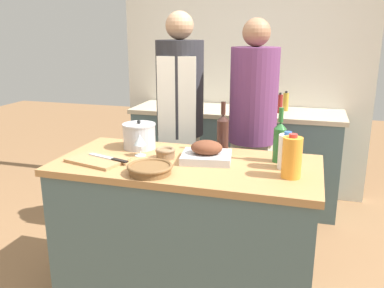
{
  "coord_description": "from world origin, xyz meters",
  "views": [
    {
      "loc": [
        0.67,
        -2.15,
        1.64
      ],
      "look_at": [
        0.0,
        0.11,
        0.98
      ],
      "focal_mm": 38.0,
      "sensor_mm": 36.0,
      "label": 1
    }
  ],
  "objects_px": {
    "roasting_pan": "(207,153)",
    "milk_jug": "(287,151)",
    "wicker_basket": "(150,169)",
    "juice_jug": "(292,157)",
    "wine_bottle_green": "(223,132)",
    "wine_bottle_dark": "(280,141)",
    "person_cook_guest": "(253,125)",
    "wine_glass_left": "(140,141)",
    "knife_chef": "(109,158)",
    "cutting_board": "(97,160)",
    "stock_pot": "(139,136)",
    "condiment_bottle_short": "(286,102)",
    "condiment_bottle_tall": "(280,104)",
    "person_cook_aproned": "(180,118)",
    "mixing_bowl": "(165,153)"
  },
  "relations": [
    {
      "from": "wicker_basket",
      "to": "mixing_bowl",
      "type": "relative_size",
      "value": 2.06
    },
    {
      "from": "roasting_pan",
      "to": "milk_jug",
      "type": "relative_size",
      "value": 1.51
    },
    {
      "from": "knife_chef",
      "to": "mixing_bowl",
      "type": "bearing_deg",
      "value": 27.6
    },
    {
      "from": "stock_pot",
      "to": "wicker_basket",
      "type": "bearing_deg",
      "value": -60.11
    },
    {
      "from": "stock_pot",
      "to": "wine_bottle_green",
      "type": "relative_size",
      "value": 0.68
    },
    {
      "from": "knife_chef",
      "to": "person_cook_aproned",
      "type": "xyz_separation_m",
      "value": [
        0.14,
        0.9,
        0.07
      ]
    },
    {
      "from": "juice_jug",
      "to": "condiment_bottle_short",
      "type": "distance_m",
      "value": 1.74
    },
    {
      "from": "roasting_pan",
      "to": "wine_bottle_dark",
      "type": "relative_size",
      "value": 1.0
    },
    {
      "from": "milk_jug",
      "to": "person_cook_aproned",
      "type": "distance_m",
      "value": 1.13
    },
    {
      "from": "wine_bottle_dark",
      "to": "knife_chef",
      "type": "bearing_deg",
      "value": -163.56
    },
    {
      "from": "person_cook_guest",
      "to": "cutting_board",
      "type": "bearing_deg",
      "value": -123.72
    },
    {
      "from": "wicker_basket",
      "to": "wine_bottle_green",
      "type": "height_order",
      "value": "wine_bottle_green"
    },
    {
      "from": "mixing_bowl",
      "to": "person_cook_guest",
      "type": "xyz_separation_m",
      "value": [
        0.41,
        0.78,
        0.02
      ]
    },
    {
      "from": "cutting_board",
      "to": "wine_bottle_dark",
      "type": "height_order",
      "value": "wine_bottle_dark"
    },
    {
      "from": "knife_chef",
      "to": "roasting_pan",
      "type": "bearing_deg",
      "value": 17.99
    },
    {
      "from": "person_cook_aproned",
      "to": "wine_bottle_dark",
      "type": "bearing_deg",
      "value": -47.26
    },
    {
      "from": "wicker_basket",
      "to": "cutting_board",
      "type": "xyz_separation_m",
      "value": [
        -0.37,
        0.1,
        -0.02
      ]
    },
    {
      "from": "mixing_bowl",
      "to": "condiment_bottle_short",
      "type": "xyz_separation_m",
      "value": [
        0.59,
        1.61,
        0.07
      ]
    },
    {
      "from": "milk_jug",
      "to": "wine_bottle_green",
      "type": "distance_m",
      "value": 0.48
    },
    {
      "from": "person_cook_aproned",
      "to": "wicker_basket",
      "type": "bearing_deg",
      "value": -90.77
    },
    {
      "from": "juice_jug",
      "to": "wine_glass_left",
      "type": "bearing_deg",
      "value": 172.04
    },
    {
      "from": "mixing_bowl",
      "to": "milk_jug",
      "type": "height_order",
      "value": "milk_jug"
    },
    {
      "from": "roasting_pan",
      "to": "milk_jug",
      "type": "distance_m",
      "value": 0.46
    },
    {
      "from": "wicker_basket",
      "to": "juice_jug",
      "type": "distance_m",
      "value": 0.75
    },
    {
      "from": "wine_bottle_dark",
      "to": "person_cook_aproned",
      "type": "distance_m",
      "value": 1.02
    },
    {
      "from": "condiment_bottle_tall",
      "to": "condiment_bottle_short",
      "type": "xyz_separation_m",
      "value": [
        0.04,
        0.12,
        -0.0
      ]
    },
    {
      "from": "cutting_board",
      "to": "knife_chef",
      "type": "relative_size",
      "value": 1.28
    },
    {
      "from": "cutting_board",
      "to": "wine_glass_left",
      "type": "distance_m",
      "value": 0.28
    },
    {
      "from": "wine_glass_left",
      "to": "knife_chef",
      "type": "xyz_separation_m",
      "value": [
        -0.13,
        -0.16,
        -0.07
      ]
    },
    {
      "from": "condiment_bottle_short",
      "to": "wine_glass_left",
      "type": "bearing_deg",
      "value": -115.25
    },
    {
      "from": "roasting_pan",
      "to": "cutting_board",
      "type": "relative_size",
      "value": 0.86
    },
    {
      "from": "wicker_basket",
      "to": "milk_jug",
      "type": "relative_size",
      "value": 1.17
    },
    {
      "from": "roasting_pan",
      "to": "wine_glass_left",
      "type": "bearing_deg",
      "value": -177.5
    },
    {
      "from": "stock_pot",
      "to": "person_cook_guest",
      "type": "distance_m",
      "value": 0.9
    },
    {
      "from": "roasting_pan",
      "to": "mixing_bowl",
      "type": "bearing_deg",
      "value": -174.73
    },
    {
      "from": "knife_chef",
      "to": "person_cook_aproned",
      "type": "bearing_deg",
      "value": 81.01
    },
    {
      "from": "wine_bottle_green",
      "to": "knife_chef",
      "type": "relative_size",
      "value": 1.09
    },
    {
      "from": "wine_bottle_dark",
      "to": "person_cook_guest",
      "type": "bearing_deg",
      "value": 110.85
    },
    {
      "from": "wine_bottle_dark",
      "to": "wicker_basket",
      "type": "bearing_deg",
      "value": -147.79
    },
    {
      "from": "condiment_bottle_short",
      "to": "person_cook_aproned",
      "type": "xyz_separation_m",
      "value": [
        -0.74,
        -0.86,
        -0.02
      ]
    },
    {
      "from": "stock_pot",
      "to": "wine_bottle_dark",
      "type": "distance_m",
      "value": 0.9
    },
    {
      "from": "roasting_pan",
      "to": "wicker_basket",
      "type": "bearing_deg",
      "value": -128.02
    },
    {
      "from": "roasting_pan",
      "to": "condiment_bottle_tall",
      "type": "xyz_separation_m",
      "value": [
        0.3,
        1.47,
        0.06
      ]
    },
    {
      "from": "condiment_bottle_tall",
      "to": "person_cook_aproned",
      "type": "bearing_deg",
      "value": -133.05
    },
    {
      "from": "cutting_board",
      "to": "roasting_pan",
      "type": "bearing_deg",
      "value": 17.9
    },
    {
      "from": "stock_pot",
      "to": "condiment_bottle_short",
      "type": "xyz_separation_m",
      "value": [
        0.83,
        1.45,
        0.03
      ]
    },
    {
      "from": "wicker_basket",
      "to": "wine_bottle_green",
      "type": "relative_size",
      "value": 0.78
    },
    {
      "from": "wine_bottle_green",
      "to": "condiment_bottle_tall",
      "type": "height_order",
      "value": "wine_bottle_green"
    },
    {
      "from": "wine_bottle_green",
      "to": "person_cook_guest",
      "type": "relative_size",
      "value": 0.18
    },
    {
      "from": "juice_jug",
      "to": "milk_jug",
      "type": "bearing_deg",
      "value": 103.57
    }
  ]
}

